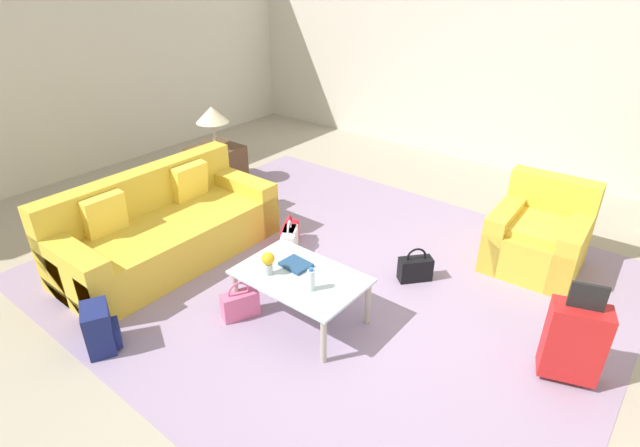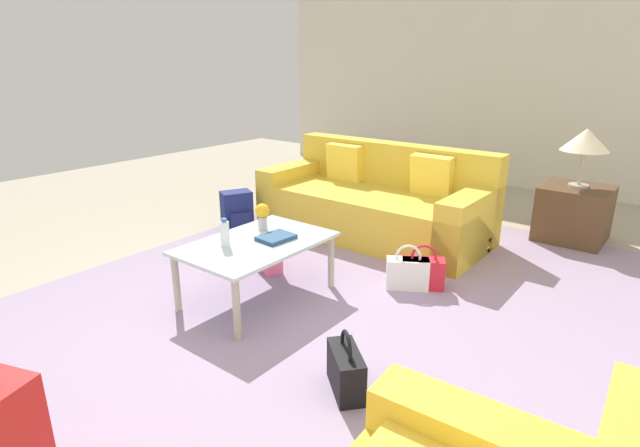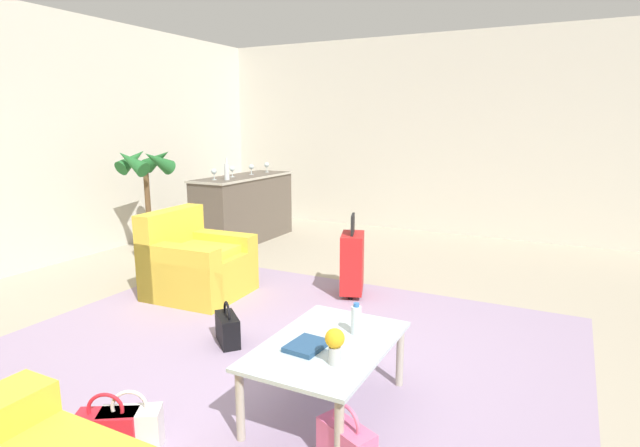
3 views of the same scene
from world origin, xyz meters
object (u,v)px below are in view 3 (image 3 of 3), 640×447
Objects in this scene: bar_console at (244,208)px; handbag_pink at (346,445)px; wine_glass_rightmost at (267,165)px; coffee_table_book at (307,346)px; handbag_red at (108,432)px; wine_glass_right_of_centre at (251,167)px; armchair at (194,266)px; potted_palm at (148,199)px; handbag_black at (228,329)px; suitcase_red at (352,262)px; wine_glass_left_of_centre at (232,169)px; wine_glass_leftmost at (214,172)px; wine_bottle_clear at (227,171)px; flower_vase at (335,343)px; handbag_white at (131,429)px; coffee_table at (328,351)px; water_bottle at (356,320)px.

bar_console reaches higher than handbag_pink.
bar_console is 0.85m from wine_glass_rightmost.
coffee_table_book is 1.16m from handbag_red.
wine_glass_right_of_centre is at bearing 25.78° from handbag_red.
wine_glass_right_of_centre is at bearing -0.90° from bar_console.
wine_glass_rightmost reaches higher than armchair.
potted_palm is (-1.51, 0.60, -0.31)m from wine_glass_right_of_centre.
armchair is at bearing 51.97° from handbag_black.
wine_glass_rightmost is (0.41, -0.01, 0.00)m from wine_glass_right_of_centre.
suitcase_red reaches higher than handbag_pink.
wine_glass_right_of_centre is 5.45m from handbag_pink.
wine_glass_left_of_centre is 1.27m from potted_palm.
wine_glass_leftmost is 1.00× the size of wine_glass_left_of_centre.
wine_glass_right_of_centre is (3.83, 3.02, 0.63)m from coffee_table_book.
armchair is 2.01m from wine_bottle_clear.
flower_vase is 1.19m from handbag_white.
handbag_pink is (-4.55, -3.41, -0.96)m from wine_glass_rightmost.
suitcase_red is 2.37× the size of handbag_red.
coffee_table_book is at bearing 146.31° from coffee_table.
flower_vase is 1.33× the size of wine_glass_rightmost.
wine_bottle_clear reaches higher than wine_glass_rightmost.
wine_glass_rightmost is 4.24m from handbag_black.
wine_glass_rightmost is 0.18× the size of suitcase_red.
handbag_black is at bearing -151.71° from wine_glass_rightmost.
wine_bottle_clear is 2.58m from suitcase_red.
handbag_black is (-3.63, -1.96, -0.96)m from wine_glass_rightmost.
handbag_black is at bearing -148.62° from wine_glass_right_of_centre.
handbag_red is at bearing 136.21° from coffee_table.
bar_console reaches higher than handbag_black.
wine_glass_rightmost reaches higher than handbag_pink.
suitcase_red is at bearing 22.70° from handbag_pink.
armchair reaches higher than coffee_table_book.
handbag_black is at bearing 57.68° from handbag_pink.
water_bottle reaches higher than coffee_table_book.
flower_vase is 1.33× the size of wine_glass_leftmost.
handbag_black is at bearing 164.03° from suitcase_red.
coffee_table is 0.73× the size of potted_palm.
suitcase_red is (2.12, 0.62, -0.10)m from coffee_table_book.
handbag_white is 1.16m from handbag_pink.
armchair reaches higher than suitcase_red.
coffee_table is at bearing -140.12° from wine_glass_right_of_centre.
handbag_pink is (-3.31, -3.46, -0.96)m from wine_glass_leftmost.
bar_console is (3.62, 3.02, 0.04)m from coffee_table_book.
wine_bottle_clear reaches higher than wine_glass_leftmost.
bar_console is at bearing 41.00° from handbag_pink.
water_bottle is at bearing -115.80° from armchair.
bar_console is at bearing 41.14° from flower_vase.
potted_palm is at bearing 43.98° from handbag_white.
armchair is 2.60× the size of handbag_red.
coffee_table_book is 0.69× the size of handbag_red.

